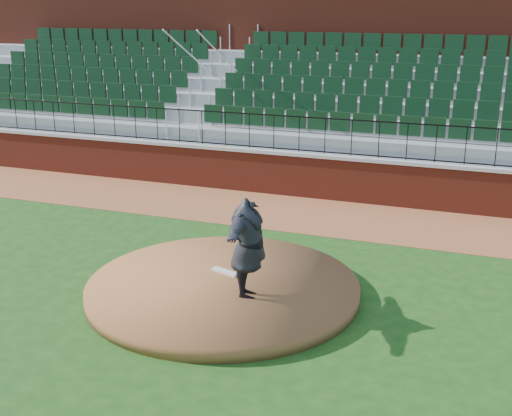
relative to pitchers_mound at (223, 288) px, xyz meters
The scene contains 10 objects.
ground 0.17m from the pitchers_mound, 29.46° to the left, with size 90.00×90.00×0.00m, color #1B4313.
warning_track 5.46m from the pitchers_mound, 89.00° to the left, with size 34.00×3.20×0.01m, color brown.
field_wall 7.07m from the pitchers_mound, 89.23° to the left, with size 34.00×0.35×1.20m, color maroon.
wall_cap 7.14m from the pitchers_mound, 89.23° to the left, with size 34.00×0.45×0.10m, color #B7B7B7.
wall_railing 7.25m from the pitchers_mound, 89.23° to the left, with size 34.00×0.05×1.00m, color black, non-canonical shape.
seating_stands 10.02m from the pitchers_mound, 89.44° to the left, with size 34.00×5.10×4.60m, color gray, non-canonical shape.
concourse_wall 12.85m from the pitchers_mound, 89.57° to the left, with size 34.00×0.50×5.50m, color maroon.
pitchers_mound is the anchor object (origin of this frame).
pitching_rubber 0.49m from the pitchers_mound, 107.71° to the left, with size 0.62×0.15×0.04m, color silver.
pitcher 1.32m from the pitchers_mound, 31.02° to the right, with size 2.30×0.62×1.87m, color black.
Camera 1 is at (4.64, -10.91, 5.42)m, focal length 46.97 mm.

